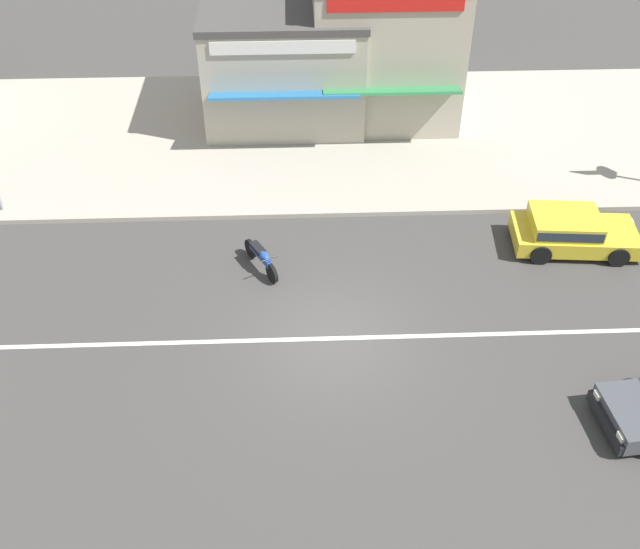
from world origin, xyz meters
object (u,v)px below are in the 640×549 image
Objects in this scene: shopfront_corner_warung at (384,38)px; shopfront_mid_block at (284,62)px; motorcycle_0 at (261,257)px; hatchback_yellow_3 at (571,230)px.

shopfront_mid_block is at bearing -172.38° from shopfront_corner_warung.
shopfront_mid_block is (0.71, 9.04, 1.78)m from motorcycle_0.
hatchback_yellow_3 is 11.84m from shopfront_mid_block.
hatchback_yellow_3 is 0.62× the size of shopfront_corner_warung.
motorcycle_0 is 0.28× the size of shopfront_corner_warung.
shopfront_mid_block is at bearing 134.69° from hatchback_yellow_3.
shopfront_corner_warung is at bearing 7.62° from shopfront_mid_block.
shopfront_mid_block reaches higher than motorcycle_0.
shopfront_corner_warung reaches higher than motorcycle_0.
hatchback_yellow_3 is at bearing -62.20° from shopfront_corner_warung.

